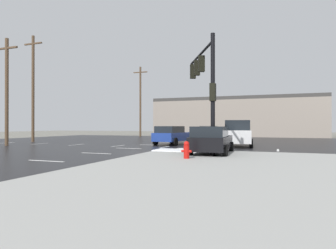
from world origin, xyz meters
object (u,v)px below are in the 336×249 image
at_px(sedan_green, 208,132).
at_px(suv_white, 238,133).
at_px(utility_pole_mid, 7,89).
at_px(utility_pole_distant, 140,100).
at_px(traffic_signal_mast, 204,77).
at_px(fire_hydrant, 186,150).
at_px(sedan_black, 211,140).
at_px(sedan_blue, 172,135).
at_px(utility_pole_far, 33,87).

xyz_separation_m(sedan_green, suv_white, (4.85, -10.99, 0.24)).
height_order(utility_pole_mid, utility_pole_distant, utility_pole_distant).
bearing_deg(suv_white, sedan_green, 18.02).
height_order(traffic_signal_mast, fire_hydrant, traffic_signal_mast).
bearing_deg(sedan_black, utility_pole_mid, 81.05).
distance_m(sedan_blue, utility_pole_far, 15.49).
relative_size(sedan_black, suv_white, 0.92).
bearing_deg(sedan_green, suv_white, 24.62).
height_order(sedan_green, utility_pole_mid, utility_pole_mid).
bearing_deg(utility_pole_distant, sedan_green, -23.33).
bearing_deg(sedan_blue, sedan_green, 2.49).
height_order(sedan_blue, suv_white, suv_white).
relative_size(sedan_black, utility_pole_mid, 0.53).
relative_size(traffic_signal_mast, sedan_blue, 1.33).
distance_m(traffic_signal_mast, suv_white, 7.91).
distance_m(utility_pole_mid, utility_pole_distant, 21.56).
bearing_deg(sedan_black, traffic_signal_mast, 44.76).
bearing_deg(sedan_green, utility_pole_mid, -37.00).
bearing_deg(sedan_black, fire_hydrant, 167.77).
height_order(sedan_blue, sedan_green, same).
distance_m(sedan_black, utility_pole_mid, 17.77).
distance_m(traffic_signal_mast, utility_pole_far, 20.41).
bearing_deg(utility_pole_distant, traffic_signal_mast, -56.71).
relative_size(traffic_signal_mast, utility_pole_far, 0.58).
height_order(sedan_black, utility_pole_distant, utility_pole_distant).
height_order(traffic_signal_mast, sedan_black, traffic_signal_mast).
xyz_separation_m(utility_pole_mid, utility_pole_far, (-2.50, 5.25, 1.00)).
bearing_deg(sedan_green, utility_pole_distant, -112.54).
distance_m(traffic_signal_mast, utility_pole_distant, 27.44).
bearing_deg(traffic_signal_mast, utility_pole_far, 43.89).
xyz_separation_m(utility_pole_mid, utility_pole_distant, (1.69, 21.48, 0.80)).
distance_m(traffic_signal_mast, sedan_black, 3.64).
distance_m(sedan_blue, utility_pole_mid, 14.07).
xyz_separation_m(traffic_signal_mast, sedan_blue, (-4.51, 7.31, -3.57)).
bearing_deg(suv_white, utility_pole_mid, 101.83).
xyz_separation_m(fire_hydrant, sedan_green, (-3.84, 21.61, 0.32)).
relative_size(fire_hydrant, sedan_green, 0.17).
distance_m(sedan_blue, sedan_green, 10.80).
bearing_deg(utility_pole_far, utility_pole_mid, -64.55).
relative_size(utility_pole_mid, utility_pole_far, 0.82).
height_order(fire_hydrant, utility_pole_mid, utility_pole_mid).
xyz_separation_m(traffic_signal_mast, sedan_green, (-3.84, 18.09, -3.57)).
distance_m(sedan_green, suv_white, 12.02).
distance_m(fire_hydrant, utility_pole_distant, 30.82).
height_order(sedan_blue, utility_pole_mid, utility_pole_mid).
bearing_deg(sedan_green, utility_pole_far, -52.72).
xyz_separation_m(sedan_blue, suv_white, (5.53, -0.21, 0.24)).
bearing_deg(traffic_signal_mast, sedan_black, -159.59).
bearing_deg(sedan_black, utility_pole_distant, 31.06).
height_order(sedan_black, suv_white, suv_white).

